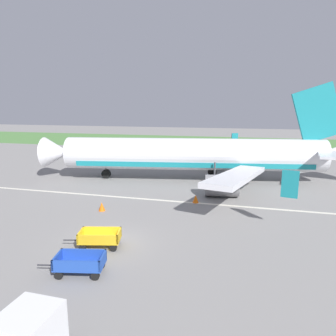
% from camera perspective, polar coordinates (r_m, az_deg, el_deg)
% --- Properties ---
extents(ground_plane, '(220.00, 220.00, 0.00)m').
position_cam_1_polar(ground_plane, '(20.63, -11.26, -13.61)').
color(ground_plane, gray).
extents(grass_strip, '(220.00, 28.00, 0.06)m').
position_cam_1_polar(grass_strip, '(76.11, 8.14, 4.77)').
color(grass_strip, '#518442').
rests_on(grass_strip, ground).
extents(apron_stripe, '(120.00, 0.36, 0.01)m').
position_cam_1_polar(apron_stripe, '(29.11, -2.91, -5.89)').
color(apron_stripe, silver).
rests_on(apron_stripe, ground).
extents(airplane, '(37.57, 30.31, 11.34)m').
position_cam_1_polar(airplane, '(36.20, 6.22, 2.44)').
color(airplane, silver).
rests_on(airplane, ground).
extents(baggage_cart_nearest, '(3.63, 1.89, 1.07)m').
position_cam_1_polar(baggage_cart_nearest, '(17.38, -16.09, -16.65)').
color(baggage_cart_nearest, '#234CB2').
rests_on(baggage_cart_nearest, ground).
extents(baggage_cart_second_in_row, '(3.62, 1.95, 1.07)m').
position_cam_1_polar(baggage_cart_second_in_row, '(20.01, -12.61, -12.59)').
color(baggage_cart_second_in_row, gold).
rests_on(baggage_cart_second_in_row, ground).
extents(traffic_cone_near_plane, '(0.56, 0.56, 0.74)m').
position_cam_1_polar(traffic_cone_near_plane, '(26.57, -12.23, -7.03)').
color(traffic_cone_near_plane, orange).
rests_on(traffic_cone_near_plane, ground).
extents(traffic_cone_mid_apron, '(0.56, 0.56, 0.74)m').
position_cam_1_polar(traffic_cone_mid_apron, '(28.17, 5.17, -5.73)').
color(traffic_cone_mid_apron, orange).
rests_on(traffic_cone_mid_apron, ground).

